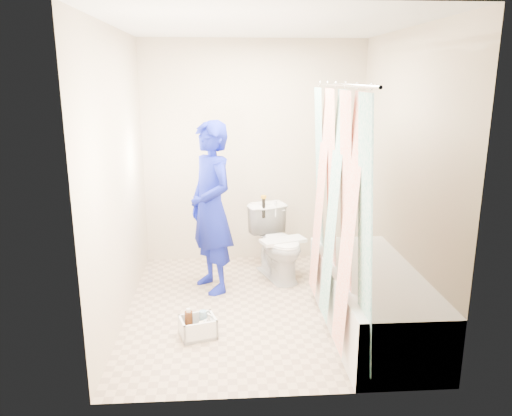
{
  "coord_description": "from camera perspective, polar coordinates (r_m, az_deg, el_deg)",
  "views": [
    {
      "loc": [
        -0.34,
        -4.1,
        2.0
      ],
      "look_at": [
        -0.05,
        0.28,
        0.85
      ],
      "focal_mm": 35.0,
      "sensor_mm": 36.0,
      "label": 1
    }
  ],
  "objects": [
    {
      "name": "toilet",
      "position": [
        5.11,
        2.53,
        -4.04
      ],
      "size": [
        0.61,
        0.81,
        0.73
      ],
      "primitive_type": "imported",
      "rotation": [
        0.0,
        0.0,
        0.33
      ],
      "color": "white",
      "rests_on": "ground"
    },
    {
      "name": "tank_internals",
      "position": [
        5.16,
        1.24,
        0.25
      ],
      "size": [
        0.17,
        0.09,
        0.24
      ],
      "color": "black",
      "rests_on": "toilet"
    },
    {
      "name": "curtain_rod",
      "position": [
        3.77,
        9.61,
        13.7
      ],
      "size": [
        0.02,
        1.9,
        0.02
      ],
      "primitive_type": "cylinder",
      "rotation": [
        1.57,
        0.0,
        0.0
      ],
      "color": "silver",
      "rests_on": "wall_back"
    },
    {
      "name": "wall_back",
      "position": [
        5.47,
        -0.25,
        6.25
      ],
      "size": [
        2.4,
        0.02,
        2.4
      ],
      "primitive_type": "cube",
      "color": "#BFAA93",
      "rests_on": "ground"
    },
    {
      "name": "wall_left",
      "position": [
        4.26,
        -15.44,
        3.31
      ],
      "size": [
        0.02,
        2.6,
        2.4
      ],
      "primitive_type": "cube",
      "color": "#BFAA93",
      "rests_on": "ground"
    },
    {
      "name": "shower_curtain",
      "position": [
        3.9,
        9.03,
        -0.09
      ],
      "size": [
        0.06,
        1.75,
        1.8
      ],
      "primitive_type": "cube",
      "color": "white",
      "rests_on": "curtain_rod"
    },
    {
      "name": "ceiling",
      "position": [
        4.13,
        0.95,
        20.22
      ],
      "size": [
        2.4,
        2.6,
        0.02
      ],
      "primitive_type": "cube",
      "color": "silver",
      "rests_on": "wall_back"
    },
    {
      "name": "plumber",
      "position": [
        4.7,
        -5.15,
        0.01
      ],
      "size": [
        0.63,
        0.71,
        1.63
      ],
      "primitive_type": "imported",
      "rotation": [
        0.0,
        0.0,
        -1.08
      ],
      "color": "#0F2C96",
      "rests_on": "ground"
    },
    {
      "name": "cleaning_caddy",
      "position": [
        4.1,
        -6.52,
        -13.42
      ],
      "size": [
        0.33,
        0.29,
        0.21
      ],
      "rotation": [
        0.0,
        0.0,
        0.29
      ],
      "color": "white",
      "rests_on": "ground"
    },
    {
      "name": "wall_front",
      "position": [
        2.93,
        2.97,
        -1.21
      ],
      "size": [
        2.4,
        0.02,
        2.4
      ],
      "primitive_type": "cube",
      "color": "#BFAA93",
      "rests_on": "ground"
    },
    {
      "name": "floor",
      "position": [
        4.57,
        0.82,
        -11.28
      ],
      "size": [
        2.6,
        2.6,
        0.0
      ],
      "primitive_type": "plane",
      "color": "tan",
      "rests_on": "ground"
    },
    {
      "name": "bathtub",
      "position": [
        4.23,
        13.04,
        -9.91
      ],
      "size": [
        0.7,
        1.75,
        0.5
      ],
      "color": "white",
      "rests_on": "ground"
    },
    {
      "name": "tank_lid",
      "position": [
        4.99,
        3.11,
        -3.75
      ],
      "size": [
        0.48,
        0.33,
        0.03
      ],
      "primitive_type": "cube",
      "rotation": [
        0.0,
        0.0,
        0.33
      ],
      "color": "silver",
      "rests_on": "toilet"
    },
    {
      "name": "wall_right",
      "position": [
        4.45,
        16.5,
        3.7
      ],
      "size": [
        0.02,
        2.6,
        2.4
      ],
      "primitive_type": "cube",
      "color": "#BFAA93",
      "rests_on": "ground"
    }
  ]
}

